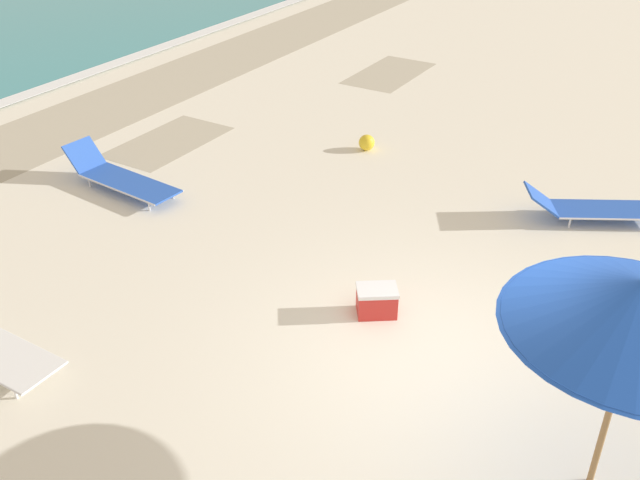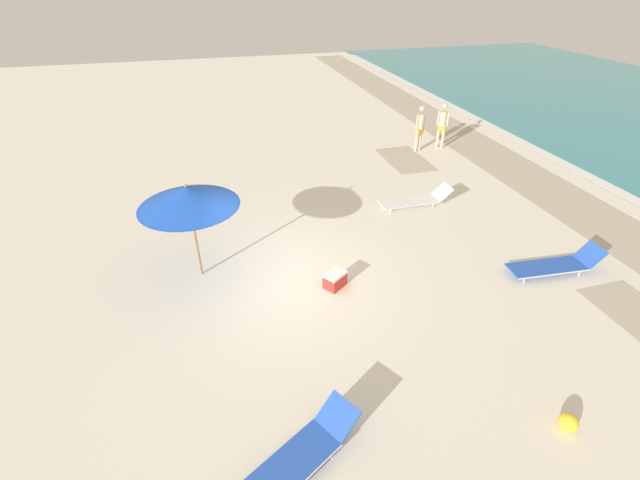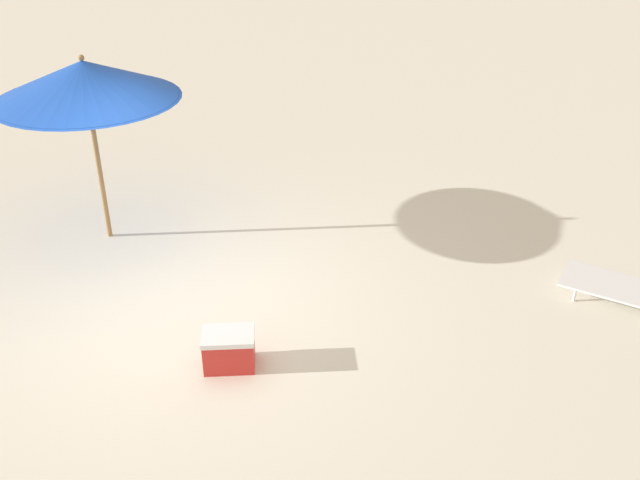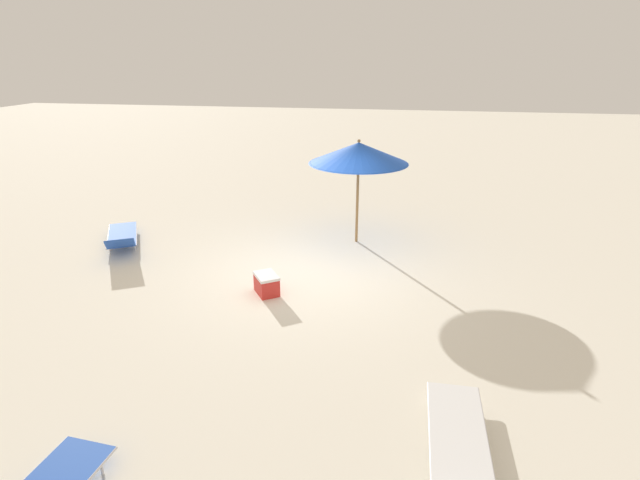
{
  "view_description": "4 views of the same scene",
  "coord_description": "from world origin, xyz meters",
  "px_view_note": "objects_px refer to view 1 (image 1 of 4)",
  "views": [
    {
      "loc": [
        -5.97,
        -2.03,
        5.35
      ],
      "look_at": [
        0.14,
        1.69,
        1.07
      ],
      "focal_mm": 40.0,
      "sensor_mm": 36.0,
      "label": 1
    },
    {
      "loc": [
        7.81,
        -1.25,
        6.14
      ],
      "look_at": [
        -0.03,
        0.89,
        0.95
      ],
      "focal_mm": 24.0,
      "sensor_mm": 36.0,
      "label": 2
    },
    {
      "loc": [
        4.72,
        4.64,
        4.4
      ],
      "look_at": [
        -0.9,
        1.26,
        0.75
      ],
      "focal_mm": 40.0,
      "sensor_mm": 36.0,
      "label": 3
    },
    {
      "loc": [
        -1.87,
        8.86,
        4.07
      ],
      "look_at": [
        -0.37,
        0.57,
        0.89
      ],
      "focal_mm": 28.0,
      "sensor_mm": 36.0,
      "label": 4
    }
  ],
  "objects_px": {
    "beach_umbrella": "(639,305)",
    "sun_lounger_under_umbrella": "(594,207)",
    "beach_ball": "(367,143)",
    "cooler_box": "(377,301)",
    "sun_lounger_beside_umbrella": "(120,177)"
  },
  "relations": [
    {
      "from": "sun_lounger_under_umbrella",
      "to": "cooler_box",
      "type": "bearing_deg",
      "value": 126.37
    },
    {
      "from": "beach_umbrella",
      "to": "beach_ball",
      "type": "xyz_separation_m",
      "value": [
        5.67,
        5.39,
        -1.88
      ]
    },
    {
      "from": "beach_ball",
      "to": "sun_lounger_under_umbrella",
      "type": "bearing_deg",
      "value": -97.19
    },
    {
      "from": "beach_umbrella",
      "to": "beach_ball",
      "type": "relative_size",
      "value": 7.87
    },
    {
      "from": "sun_lounger_under_umbrella",
      "to": "cooler_box",
      "type": "relative_size",
      "value": 3.5
    },
    {
      "from": "beach_ball",
      "to": "cooler_box",
      "type": "xyz_separation_m",
      "value": [
        -4.38,
        -2.48,
        0.04
      ]
    },
    {
      "from": "sun_lounger_beside_umbrella",
      "to": "cooler_box",
      "type": "relative_size",
      "value": 3.67
    },
    {
      "from": "beach_umbrella",
      "to": "cooler_box",
      "type": "distance_m",
      "value": 3.68
    },
    {
      "from": "beach_umbrella",
      "to": "sun_lounger_under_umbrella",
      "type": "xyz_separation_m",
      "value": [
        5.14,
        1.18,
        -1.82
      ]
    },
    {
      "from": "sun_lounger_under_umbrella",
      "to": "sun_lounger_beside_umbrella",
      "type": "height_order",
      "value": "sun_lounger_beside_umbrella"
    },
    {
      "from": "beach_ball",
      "to": "cooler_box",
      "type": "bearing_deg",
      "value": -150.48
    },
    {
      "from": "sun_lounger_under_umbrella",
      "to": "beach_ball",
      "type": "relative_size",
      "value": 7.24
    },
    {
      "from": "beach_ball",
      "to": "beach_umbrella",
      "type": "bearing_deg",
      "value": -136.44
    },
    {
      "from": "beach_umbrella",
      "to": "sun_lounger_beside_umbrella",
      "type": "relative_size",
      "value": 1.04
    },
    {
      "from": "sun_lounger_beside_umbrella",
      "to": "beach_ball",
      "type": "bearing_deg",
      "value": -33.32
    }
  ]
}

